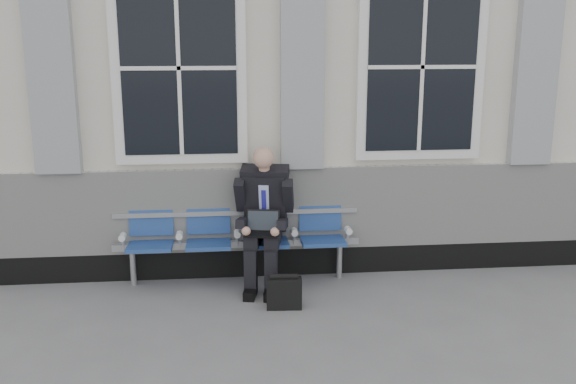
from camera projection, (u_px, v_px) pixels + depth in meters
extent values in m
plane|color=slate|center=(419.00, 328.00, 5.78)|extent=(70.00, 70.00, 0.00)
cube|color=silver|center=(350.00, 71.00, 8.67)|extent=(14.00, 4.00, 4.20)
cube|color=black|center=(381.00, 258.00, 7.17)|extent=(14.00, 0.10, 0.30)
cube|color=silver|center=(383.00, 206.00, 7.02)|extent=(14.00, 0.08, 0.90)
cube|color=#979A9D|center=(50.00, 53.00, 6.28)|extent=(0.45, 0.14, 2.40)
cube|color=#979A9D|center=(302.00, 52.00, 6.52)|extent=(0.45, 0.14, 2.40)
cube|color=#979A9D|center=(537.00, 52.00, 6.76)|extent=(0.45, 0.14, 2.40)
cube|color=white|center=(179.00, 68.00, 6.46)|extent=(1.35, 0.10, 1.95)
cube|color=black|center=(179.00, 68.00, 6.41)|extent=(1.15, 0.02, 1.75)
cube|color=white|center=(421.00, 67.00, 6.70)|extent=(1.35, 0.10, 1.95)
cube|color=black|center=(422.00, 67.00, 6.65)|extent=(1.15, 0.02, 1.75)
cube|color=#9EA0A3|center=(237.00, 244.00, 6.79)|extent=(2.60, 0.07, 0.07)
cube|color=#9EA0A3|center=(237.00, 213.00, 6.83)|extent=(2.60, 0.05, 0.05)
cylinder|color=#9EA0A3|center=(133.00, 267.00, 6.74)|extent=(0.06, 0.06, 0.39)
cylinder|color=#9EA0A3|center=(339.00, 260.00, 6.95)|extent=(0.06, 0.06, 0.39)
cube|color=navy|center=(150.00, 246.00, 6.62)|extent=(0.46, 0.42, 0.07)
cube|color=navy|center=(151.00, 216.00, 6.76)|extent=(0.46, 0.10, 0.40)
cube|color=navy|center=(209.00, 244.00, 6.68)|extent=(0.46, 0.42, 0.07)
cube|color=navy|center=(208.00, 215.00, 6.82)|extent=(0.46, 0.10, 0.40)
cube|color=navy|center=(266.00, 243.00, 6.73)|extent=(0.46, 0.42, 0.07)
cube|color=navy|center=(265.00, 213.00, 6.87)|extent=(0.46, 0.10, 0.40)
cube|color=navy|center=(323.00, 241.00, 6.79)|extent=(0.46, 0.42, 0.07)
cube|color=navy|center=(320.00, 212.00, 6.93)|extent=(0.46, 0.10, 0.40)
cylinder|color=white|center=(122.00, 237.00, 6.60)|extent=(0.07, 0.12, 0.07)
cylinder|color=white|center=(179.00, 235.00, 6.65)|extent=(0.07, 0.12, 0.07)
cylinder|color=white|center=(237.00, 234.00, 6.71)|extent=(0.07, 0.12, 0.07)
cylinder|color=white|center=(294.00, 232.00, 6.77)|extent=(0.07, 0.12, 0.07)
cylinder|color=white|center=(348.00, 230.00, 6.82)|extent=(0.07, 0.12, 0.07)
cube|color=black|center=(250.00, 293.00, 6.46)|extent=(0.16, 0.28, 0.09)
cube|color=black|center=(270.00, 293.00, 6.44)|extent=(0.16, 0.28, 0.09)
cube|color=black|center=(251.00, 272.00, 6.47)|extent=(0.15, 0.15, 0.47)
cube|color=black|center=(271.00, 273.00, 6.45)|extent=(0.15, 0.15, 0.47)
cube|color=black|center=(254.00, 237.00, 6.62)|extent=(0.23, 0.48, 0.14)
cube|color=black|center=(273.00, 238.00, 6.60)|extent=(0.23, 0.48, 0.14)
cube|color=black|center=(265.00, 201.00, 6.73)|extent=(0.49, 0.42, 0.65)
cube|color=#BFCEFC|center=(264.00, 202.00, 6.60)|extent=(0.12, 0.11, 0.37)
cube|color=#23229F|center=(264.00, 204.00, 6.60)|extent=(0.06, 0.09, 0.30)
cube|color=black|center=(265.00, 173.00, 6.62)|extent=(0.53, 0.33, 0.15)
cylinder|color=tan|center=(264.00, 167.00, 6.56)|extent=(0.11, 0.11, 0.10)
sphere|color=tan|center=(263.00, 158.00, 6.47)|extent=(0.22, 0.22, 0.22)
cube|color=black|center=(241.00, 195.00, 6.63)|extent=(0.15, 0.31, 0.38)
cube|color=black|center=(288.00, 196.00, 6.59)|extent=(0.15, 0.31, 0.38)
cube|color=black|center=(242.00, 223.00, 6.51)|extent=(0.15, 0.33, 0.14)
cube|color=black|center=(282.00, 224.00, 6.47)|extent=(0.15, 0.33, 0.14)
sphere|color=tan|center=(246.00, 231.00, 6.37)|extent=(0.09, 0.09, 0.09)
sphere|color=tan|center=(275.00, 232.00, 6.35)|extent=(0.09, 0.09, 0.09)
cube|color=black|center=(262.00, 234.00, 6.45)|extent=(0.38, 0.29, 0.02)
cube|color=black|center=(263.00, 220.00, 6.54)|extent=(0.35, 0.15, 0.22)
cube|color=black|center=(263.00, 221.00, 6.53)|extent=(0.32, 0.13, 0.18)
cube|color=black|center=(284.00, 293.00, 6.18)|extent=(0.35, 0.16, 0.30)
cylinder|color=black|center=(284.00, 277.00, 6.14)|extent=(0.27, 0.07, 0.05)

